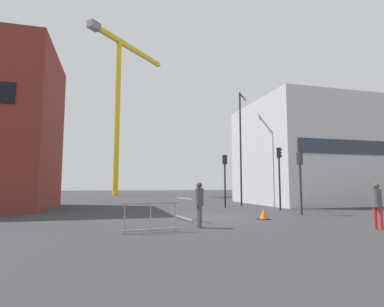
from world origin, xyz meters
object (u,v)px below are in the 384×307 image
Objects in this scene: traffic_light_crosswalk at (225,172)px; pedestrian_waiting at (199,201)px; construction_crane at (119,91)px; traffic_light_verge at (300,172)px; streetlamp_tall at (241,140)px; traffic_light_far at (279,168)px; traffic_cone_striped at (264,214)px; pedestrian_walking at (377,202)px.

traffic_light_crosswalk is 2.19× the size of pedestrian_waiting.
construction_crane is 7.31× the size of traffic_light_verge.
pedestrian_waiting is (-6.77, -10.84, -4.32)m from streetlamp_tall.
traffic_light_far is 1.18× the size of traffic_light_verge.
construction_crane reaches higher than streetlamp_tall.
pedestrian_waiting is at bearing -116.56° from traffic_light_crosswalk.
pedestrian_waiting is 4.47m from traffic_cone_striped.
streetlamp_tall is 13.49m from pedestrian_waiting.
construction_crane is at bearing 102.38° from pedestrian_walking.
traffic_cone_striped is (-2.85, -8.85, -5.13)m from streetlamp_tall.
construction_crane is 40.81m from traffic_cone_striped.
streetlamp_tall is at bearing 92.84° from traffic_light_verge.
traffic_cone_striped is at bearing -154.73° from traffic_light_verge.
traffic_light_crosswalk is 4.25m from traffic_light_far.
construction_crane is 31.51m from streetlamp_tall.
traffic_light_far is at bearing -72.61° from construction_crane.
traffic_light_crosswalk is 11.14m from pedestrian_waiting.
pedestrian_walking is at bearing -95.82° from traffic_light_verge.
traffic_light_crosswalk is 7.37× the size of traffic_cone_striped.
streetlamp_tall is 5.04m from traffic_light_far.
traffic_light_verge is (0.36, -7.33, -2.94)m from streetlamp_tall.
traffic_light_far is 9.03m from pedestrian_walking.
pedestrian_walking is at bearing -82.35° from traffic_light_crosswalk.
traffic_cone_striped is at bearing -80.19° from construction_crane.
pedestrian_walking is (1.62, -12.07, -1.63)m from traffic_light_crosswalk.
traffic_light_far is at bearing -78.77° from streetlamp_tall.
traffic_light_crosswalk is at bearing -151.95° from streetlamp_tall.
construction_crane is at bearing 93.58° from pedestrian_waiting.
traffic_light_far is (10.03, -32.02, -14.33)m from construction_crane.
traffic_light_far reaches higher than pedestrian_walking.
traffic_light_crosswalk reaches higher than traffic_cone_striped.
traffic_light_far is at bearing 51.03° from traffic_cone_striped.
traffic_light_verge is (2.21, -6.35, -0.24)m from traffic_light_crosswalk.
construction_crane reaches higher than pedestrian_waiting.
traffic_light_far is at bearing 80.99° from traffic_light_verge.
traffic_light_crosswalk is 8.29m from traffic_cone_striped.
pedestrian_walking is 3.30× the size of traffic_cone_striped.
traffic_light_far is at bearing -50.74° from traffic_light_crosswalk.
pedestrian_walking is at bearing -77.62° from construction_crane.
construction_crane is 2.83× the size of streetlamp_tall.
construction_crane is at bearing 104.33° from traffic_light_crosswalk.
traffic_light_verge is (-0.48, -3.06, -0.40)m from traffic_light_far.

